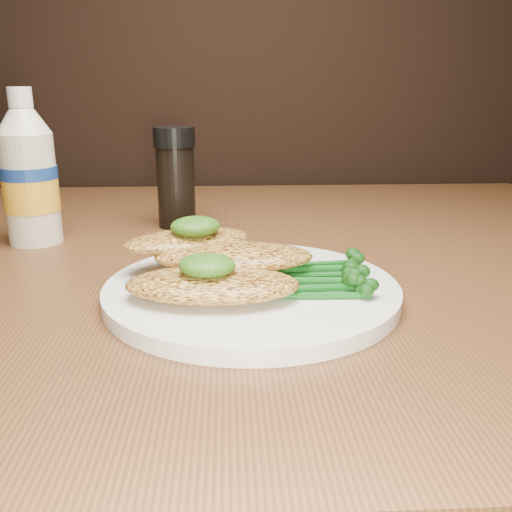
{
  "coord_description": "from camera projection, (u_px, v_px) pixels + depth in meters",
  "views": [
    {
      "loc": [
        0.09,
        0.45,
        0.93
      ],
      "look_at": [
        0.11,
        0.9,
        0.79
      ],
      "focal_mm": 39.69,
      "sensor_mm": 36.0,
      "label": 1
    }
  ],
  "objects": [
    {
      "name": "chicken_front",
      "position": [
        212.0,
        285.0,
        0.45
      ],
      "size": [
        0.14,
        0.08,
        0.02
      ],
      "primitive_type": "ellipsoid",
      "rotation": [
        0.0,
        0.0,
        -0.06
      ],
      "color": "gold",
      "rests_on": "plate"
    },
    {
      "name": "plate",
      "position": [
        252.0,
        291.0,
        0.48
      ],
      "size": [
        0.25,
        0.25,
        0.01
      ],
      "primitive_type": "cylinder",
      "color": "white",
      "rests_on": "dining_table"
    },
    {
      "name": "broccolini_bundle",
      "position": [
        311.0,
        273.0,
        0.48
      ],
      "size": [
        0.13,
        0.1,
        0.02
      ],
      "primitive_type": null,
      "rotation": [
        0.0,
        0.0,
        0.08
      ],
      "color": "#125417",
      "rests_on": "plate"
    },
    {
      "name": "pepper_grinder",
      "position": [
        176.0,
        178.0,
        0.71
      ],
      "size": [
        0.06,
        0.06,
        0.12
      ],
      "primitive_type": null,
      "rotation": [
        0.0,
        0.0,
        0.12
      ],
      "color": "black",
      "rests_on": "dining_table"
    },
    {
      "name": "chicken_mid",
      "position": [
        233.0,
        257.0,
        0.49
      ],
      "size": [
        0.14,
        0.08,
        0.02
      ],
      "primitive_type": "ellipsoid",
      "rotation": [
        0.0,
        0.0,
        -0.04
      ],
      "color": "gold",
      "rests_on": "plate"
    },
    {
      "name": "pesto_back",
      "position": [
        195.0,
        226.0,
        0.51
      ],
      "size": [
        0.06,
        0.05,
        0.02
      ],
      "primitive_type": "ellipsoid",
      "rotation": [
        0.0,
        0.0,
        0.34
      ],
      "color": "#073408",
      "rests_on": "chicken_back"
    },
    {
      "name": "chicken_back",
      "position": [
        187.0,
        241.0,
        0.51
      ],
      "size": [
        0.13,
        0.1,
        0.02
      ],
      "primitive_type": "ellipsoid",
      "rotation": [
        0.0,
        0.0,
        0.36
      ],
      "color": "gold",
      "rests_on": "plate"
    },
    {
      "name": "mayo_bottle",
      "position": [
        28.0,
        167.0,
        0.63
      ],
      "size": [
        0.06,
        0.06,
        0.17
      ],
      "primitive_type": null,
      "rotation": [
        0.0,
        0.0,
        0.04
      ],
      "color": "beige",
      "rests_on": "dining_table"
    },
    {
      "name": "pesto_front",
      "position": [
        207.0,
        265.0,
        0.44
      ],
      "size": [
        0.06,
        0.05,
        0.02
      ],
      "primitive_type": "ellipsoid",
      "rotation": [
        0.0,
        0.0,
        -0.34
      ],
      "color": "#073408",
      "rests_on": "chicken_front"
    }
  ]
}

